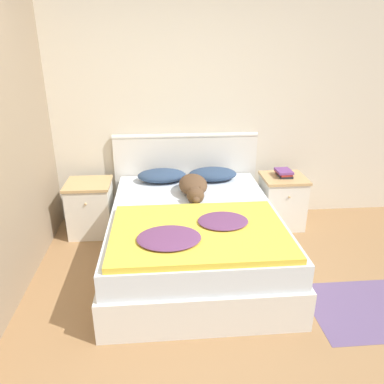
{
  "coord_description": "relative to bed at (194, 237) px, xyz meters",
  "views": [
    {
      "loc": [
        -0.17,
        -2.05,
        1.98
      ],
      "look_at": [
        0.11,
        1.23,
        0.65
      ],
      "focal_mm": 35.0,
      "sensor_mm": 36.0,
      "label": 1
    }
  ],
  "objects": [
    {
      "name": "ground_plane",
      "position": [
        -0.11,
        -1.03,
        -0.27
      ],
      "size": [
        16.0,
        16.0,
        0.0
      ],
      "primitive_type": "plane",
      "color": "#997047"
    },
    {
      "name": "wall_back",
      "position": [
        -0.11,
        1.1,
        1.01
      ],
      "size": [
        9.0,
        0.06,
        2.55
      ],
      "color": "beige",
      "rests_on": "ground_plane"
    },
    {
      "name": "wall_side_left",
      "position": [
        -1.5,
        0.02,
        1.01
      ],
      "size": [
        0.06,
        3.1,
        2.55
      ],
      "color": "gray",
      "rests_on": "ground_plane"
    },
    {
      "name": "bed",
      "position": [
        0.0,
        0.0,
        0.0
      ],
      "size": [
        1.55,
        2.01,
        0.55
      ],
      "color": "silver",
      "rests_on": "ground_plane"
    },
    {
      "name": "headboard",
      "position": [
        0.0,
        1.03,
        0.26
      ],
      "size": [
        1.63,
        0.06,
        1.02
      ],
      "color": "silver",
      "rests_on": "ground_plane"
    },
    {
      "name": "nightstand_left",
      "position": [
        -1.07,
        0.71,
        0.03
      ],
      "size": [
        0.47,
        0.46,
        0.59
      ],
      "color": "silver",
      "rests_on": "ground_plane"
    },
    {
      "name": "nightstand_right",
      "position": [
        1.07,
        0.71,
        0.03
      ],
      "size": [
        0.47,
        0.46,
        0.59
      ],
      "color": "silver",
      "rests_on": "ground_plane"
    },
    {
      "name": "pillow_left",
      "position": [
        -0.28,
        0.79,
        0.34
      ],
      "size": [
        0.53,
        0.34,
        0.13
      ],
      "color": "navy",
      "rests_on": "bed"
    },
    {
      "name": "pillow_right",
      "position": [
        0.28,
        0.79,
        0.34
      ],
      "size": [
        0.53,
        0.34,
        0.13
      ],
      "color": "navy",
      "rests_on": "bed"
    },
    {
      "name": "quilt",
      "position": [
        -0.01,
        -0.46,
        0.31
      ],
      "size": [
        1.39,
        1.0,
        0.09
      ],
      "color": "yellow",
      "rests_on": "bed"
    },
    {
      "name": "dog",
      "position": [
        0.03,
        0.38,
        0.36
      ],
      "size": [
        0.28,
        0.66,
        0.18
      ],
      "color": "brown",
      "rests_on": "bed"
    },
    {
      "name": "book_stack",
      "position": [
        1.06,
        0.73,
        0.36
      ],
      "size": [
        0.17,
        0.24,
        0.07
      ],
      "color": "#232328",
      "rests_on": "nightstand_right"
    }
  ]
}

